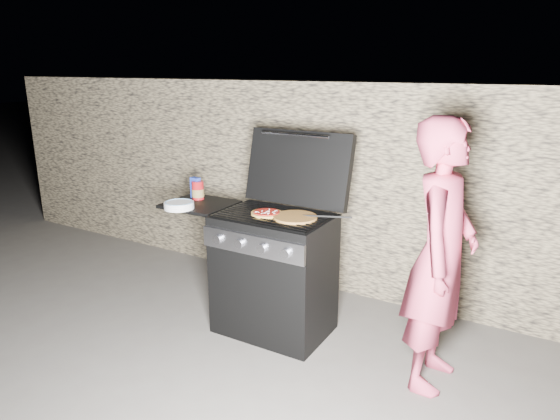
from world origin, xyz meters
The scene contains 10 objects.
ground centered at (0.00, 0.00, 0.00)m, with size 50.00×50.00×0.00m, color #514C47.
stone_wall centered at (0.00, 1.05, 0.90)m, with size 8.00×0.35×1.80m, color tan.
gas_grill centered at (-0.25, 0.00, 0.46)m, with size 1.34×0.79×0.91m, color black, non-canonical shape.
pizza_topped centered at (-0.04, -0.03, 0.92)m, with size 0.22×0.22×0.02m, color gold, non-canonical shape.
pizza_plain centered at (0.18, -0.01, 0.92)m, with size 0.31×0.31×0.02m, color gold.
sauce_jar centered at (-0.75, 0.09, 0.98)m, with size 0.09×0.09×0.15m, color maroon.
blue_carton centered at (-0.79, 0.10, 0.99)m, with size 0.08×0.04×0.17m, color #2037AB.
plate_stack centered at (-0.70, -0.21, 0.93)m, with size 0.22×0.22×0.05m, color white.
person centered at (1.17, -0.02, 0.83)m, with size 0.61×0.40×1.66m, color #C73E5C.
tongs centered at (0.39, 0.00, 0.96)m, with size 0.01×0.01×0.45m, color black.
Camera 1 is at (1.74, -2.90, 1.92)m, focal length 32.00 mm.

